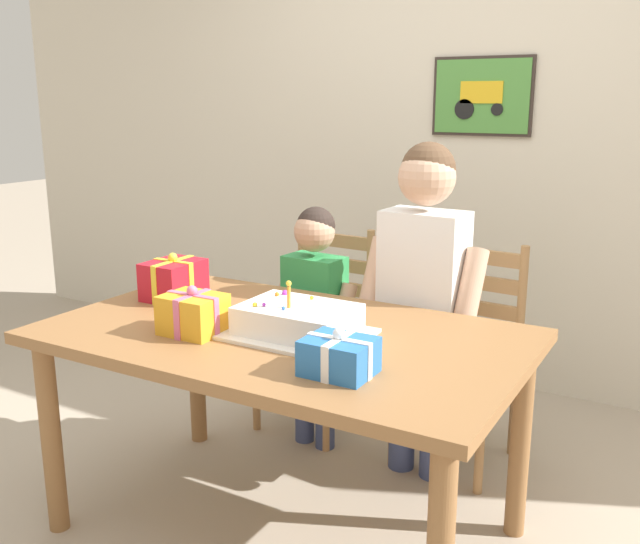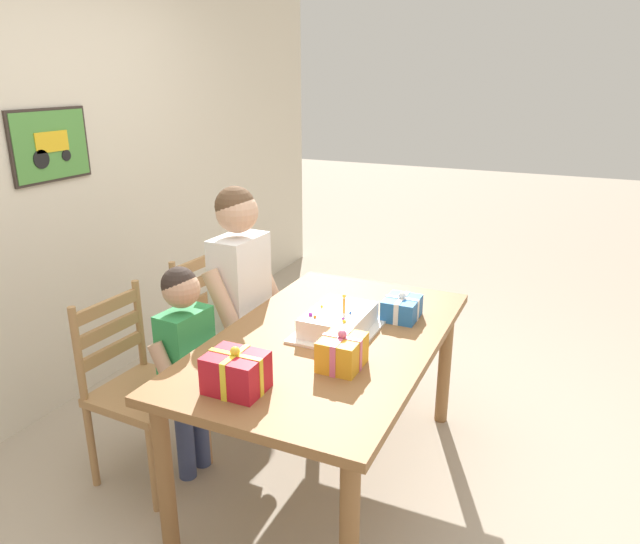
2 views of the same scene
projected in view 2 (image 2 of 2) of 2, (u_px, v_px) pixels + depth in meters
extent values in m
plane|color=tan|center=(328.00, 475.00, 2.89)|extent=(20.00, 20.00, 0.00)
cube|color=beige|center=(33.00, 186.00, 3.16)|extent=(6.40, 0.08, 2.60)
cube|color=#332823|center=(50.00, 145.00, 3.17)|extent=(0.51, 0.02, 0.39)
cube|color=#4C8E3D|center=(52.00, 145.00, 3.16)|extent=(0.48, 0.01, 0.36)
cube|color=gold|center=(52.00, 142.00, 3.15)|extent=(0.22, 0.01, 0.11)
cylinder|color=black|center=(41.00, 159.00, 3.11)|extent=(0.10, 0.01, 0.10)
cylinder|color=black|center=(66.00, 155.00, 3.25)|extent=(0.06, 0.01, 0.06)
cube|color=olive|center=(328.00, 340.00, 2.66)|extent=(1.58, 0.94, 0.04)
cylinder|color=olive|center=(349.00, 541.00, 2.01)|extent=(0.07, 0.07, 0.71)
cylinder|color=olive|center=(445.00, 364.00, 3.24)|extent=(0.07, 0.07, 0.71)
cylinder|color=olive|center=(165.00, 479.00, 2.32)|extent=(0.07, 0.07, 0.71)
cylinder|color=olive|center=(316.00, 339.00, 3.55)|extent=(0.07, 0.07, 0.71)
cube|color=white|center=(339.00, 330.00, 2.70)|extent=(0.44, 0.34, 0.01)
cube|color=white|center=(339.00, 320.00, 2.69)|extent=(0.36, 0.26, 0.09)
cylinder|color=orange|center=(344.00, 306.00, 2.64)|extent=(0.01, 0.01, 0.07)
sphere|color=yellow|center=(344.00, 296.00, 2.62)|extent=(0.02, 0.02, 0.02)
sphere|color=yellow|center=(344.00, 321.00, 2.54)|extent=(0.02, 0.02, 0.02)
sphere|color=purple|center=(343.00, 319.00, 2.57)|extent=(0.01, 0.01, 0.01)
sphere|color=orange|center=(315.00, 317.00, 2.59)|extent=(0.02, 0.02, 0.02)
sphere|color=purple|center=(311.00, 315.00, 2.61)|extent=(0.02, 0.02, 0.02)
sphere|color=yellow|center=(322.00, 306.00, 2.71)|extent=(0.01, 0.01, 0.01)
sphere|color=blue|center=(350.00, 313.00, 2.63)|extent=(0.01, 0.01, 0.01)
cube|color=red|center=(236.00, 373.00, 2.18)|extent=(0.17, 0.22, 0.15)
cube|color=yellow|center=(236.00, 373.00, 2.18)|extent=(0.18, 0.02, 0.15)
cube|color=yellow|center=(236.00, 373.00, 2.18)|extent=(0.02, 0.22, 0.15)
sphere|color=yellow|center=(235.00, 351.00, 2.15)|extent=(0.04, 0.04, 0.04)
cube|color=#286BB7|center=(402.00, 308.00, 2.84)|extent=(0.19, 0.16, 0.10)
cube|color=white|center=(402.00, 308.00, 2.84)|extent=(0.20, 0.02, 0.11)
cube|color=white|center=(402.00, 308.00, 2.84)|extent=(0.02, 0.16, 0.11)
sphere|color=white|center=(402.00, 295.00, 2.81)|extent=(0.04, 0.04, 0.04)
cube|color=gold|center=(342.00, 352.00, 2.36)|extent=(0.19, 0.16, 0.13)
cube|color=#DB668E|center=(342.00, 352.00, 2.36)|extent=(0.20, 0.02, 0.13)
cube|color=#DB668E|center=(342.00, 352.00, 2.36)|extent=(0.02, 0.17, 0.13)
sphere|color=#DB668E|center=(342.00, 334.00, 2.33)|extent=(0.04, 0.04, 0.04)
cube|color=#A87A4C|center=(146.00, 393.00, 2.76)|extent=(0.44, 0.44, 0.04)
cylinder|color=#A87A4C|center=(207.00, 426.00, 2.91)|extent=(0.04, 0.04, 0.43)
cylinder|color=#A87A4C|center=(153.00, 470.00, 2.59)|extent=(0.04, 0.04, 0.43)
cylinder|color=#A87A4C|center=(149.00, 407.00, 3.08)|extent=(0.04, 0.04, 0.43)
cylinder|color=#A87A4C|center=(92.00, 446.00, 2.76)|extent=(0.04, 0.04, 0.43)
cylinder|color=#A87A4C|center=(139.00, 323.00, 2.92)|extent=(0.04, 0.04, 0.45)
cylinder|color=#A87A4C|center=(78.00, 354.00, 2.60)|extent=(0.04, 0.04, 0.45)
cube|color=#A87A4C|center=(112.00, 351.00, 2.79)|extent=(0.36, 0.04, 0.06)
cube|color=#A87A4C|center=(109.00, 329.00, 2.75)|extent=(0.36, 0.04, 0.06)
cube|color=#A87A4C|center=(107.00, 307.00, 2.71)|extent=(0.36, 0.04, 0.06)
cube|color=#A87A4C|center=(227.00, 336.00, 3.35)|extent=(0.45, 0.45, 0.04)
cylinder|color=#A87A4C|center=(274.00, 367.00, 3.50)|extent=(0.04, 0.04, 0.43)
cylinder|color=#A87A4C|center=(235.00, 396.00, 3.18)|extent=(0.04, 0.04, 0.43)
cylinder|color=#A87A4C|center=(223.00, 353.00, 3.67)|extent=(0.04, 0.04, 0.43)
cylinder|color=#A87A4C|center=(182.00, 379.00, 3.36)|extent=(0.04, 0.04, 0.43)
cylinder|color=#A87A4C|center=(219.00, 281.00, 3.52)|extent=(0.04, 0.04, 0.45)
cylinder|color=#A87A4C|center=(175.00, 301.00, 3.20)|extent=(0.04, 0.04, 0.45)
cube|color=#A87A4C|center=(199.00, 302.00, 3.38)|extent=(0.36, 0.05, 0.06)
cube|color=#A87A4C|center=(197.00, 283.00, 3.35)|extent=(0.36, 0.05, 0.06)
cube|color=#A87A4C|center=(196.00, 264.00, 3.31)|extent=(0.36, 0.05, 0.06)
cylinder|color=#38426B|center=(252.00, 375.00, 3.33)|extent=(0.11, 0.11, 0.51)
cylinder|color=#38426B|center=(238.00, 386.00, 3.21)|extent=(0.11, 0.11, 0.51)
cube|color=white|center=(241.00, 289.00, 3.09)|extent=(0.32, 0.21, 0.58)
cylinder|color=tan|center=(267.00, 283.00, 3.25)|extent=(0.09, 0.24, 0.39)
cylinder|color=tan|center=(224.00, 307.00, 2.92)|extent=(0.09, 0.24, 0.39)
sphere|color=tan|center=(237.00, 212.00, 2.96)|extent=(0.22, 0.22, 0.22)
sphere|color=brown|center=(235.00, 206.00, 2.95)|extent=(0.21, 0.21, 0.21)
cylinder|color=#38426B|center=(201.00, 430.00, 2.91)|extent=(0.09, 0.09, 0.40)
cylinder|color=#38426B|center=(185.00, 441.00, 2.82)|extent=(0.09, 0.09, 0.40)
cube|color=#2D934C|center=(187.00, 356.00, 2.73)|extent=(0.26, 0.17, 0.46)
cylinder|color=tan|center=(214.00, 348.00, 2.85)|extent=(0.08, 0.19, 0.30)
cylinder|color=tan|center=(168.00, 375.00, 2.59)|extent=(0.08, 0.19, 0.30)
sphere|color=tan|center=(181.00, 289.00, 2.62)|extent=(0.17, 0.17, 0.17)
sphere|color=#2D231E|center=(179.00, 284.00, 2.62)|extent=(0.16, 0.16, 0.16)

